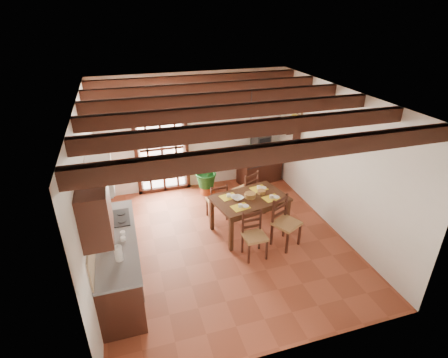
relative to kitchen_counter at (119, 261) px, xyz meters
name	(u,v)px	position (x,y,z in m)	size (l,w,h in m)	color
ground_plane	(225,241)	(1.96, 0.60, -0.47)	(5.00, 5.00, 0.00)	brown
room_shell	(225,155)	(1.96, 0.60, 1.34)	(4.52, 5.02, 2.81)	silver
ceiling_beams	(225,104)	(1.96, 0.60, 2.22)	(4.50, 4.34, 0.20)	black
french_door	(161,145)	(1.16, 3.05, 0.70)	(1.26, 0.11, 2.32)	white
kitchen_counter	(119,261)	(0.00, 0.00, 0.00)	(0.64, 2.25, 1.38)	#331710
upper_cabinet	(95,211)	(-0.12, -0.70, 1.38)	(0.35, 0.80, 0.70)	#331710
range_hood	(100,176)	(-0.09, 0.55, 1.26)	(0.38, 0.60, 0.54)	white
counter_items	(114,233)	(0.00, 0.09, 0.49)	(0.50, 1.43, 0.25)	black
dining_table	(250,202)	(2.53, 0.83, 0.19)	(1.55, 1.16, 0.76)	#391F12
chair_near_left	(254,243)	(2.33, 0.05, -0.20)	(0.41, 0.39, 0.86)	#A67947
chair_near_right	(285,231)	(3.01, 0.19, -0.17)	(0.59, 0.58, 0.97)	#A67947
chair_far_left	(217,207)	(2.04, 1.46, -0.21)	(0.42, 0.40, 0.85)	#A67947
chair_far_right	(245,198)	(2.73, 1.60, -0.17)	(0.58, 0.57, 0.96)	#A67947
table_setting	(250,196)	(2.53, 0.83, 0.32)	(1.02, 0.68, 0.10)	gold
table_bowl	(238,198)	(2.27, 0.82, 0.31)	(0.22, 0.22, 0.05)	white
sideboard	(260,165)	(3.56, 2.83, -0.01)	(1.08, 0.49, 0.92)	#331710
crt_tv	(261,141)	(3.56, 2.82, 0.64)	(0.44, 0.42, 0.33)	black
fuse_box	(254,113)	(3.46, 3.08, 1.28)	(0.25, 0.03, 0.32)	white
plant_pot	(208,189)	(2.13, 2.60, -0.36)	(0.38, 0.38, 0.23)	maroon
potted_plant	(207,172)	(2.13, 2.60, 0.10)	(1.93, 1.65, 2.15)	#144C19
wall_shelf	(294,131)	(4.10, 2.20, 1.04)	(0.20, 0.42, 0.20)	#331710
shelf_vase	(294,125)	(4.10, 2.20, 1.18)	(0.15, 0.15, 0.15)	#B2BFB2
shelf_flowers	(295,116)	(4.10, 2.20, 1.38)	(0.14, 0.14, 0.36)	gold
framed_picture	(299,108)	(4.18, 2.20, 1.58)	(0.03, 0.32, 0.32)	brown
pendant_lamp	(250,131)	(2.53, 0.93, 1.60)	(0.36, 0.36, 0.84)	black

